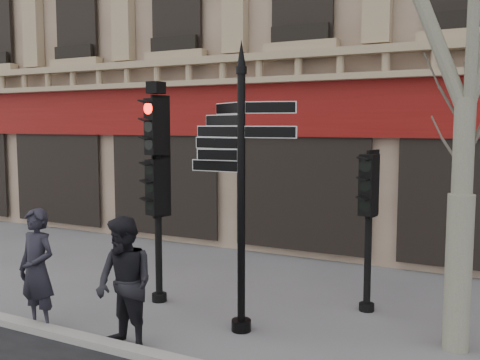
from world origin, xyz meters
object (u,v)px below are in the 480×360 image
object	(u,v)px
traffic_signal_secondary	(369,202)
pedestrian_b	(125,284)
fingerpost	(241,139)
traffic_signal_main	(157,165)
pedestrian_a	(37,270)

from	to	relation	value
traffic_signal_secondary	pedestrian_b	xyz separation A→B (m)	(-2.68, -3.22, -0.94)
fingerpost	traffic_signal_main	xyz separation A→B (m)	(-1.99, 0.57, -0.50)
traffic_signal_secondary	pedestrian_b	size ratio (longest dim) A/B	1.42
traffic_signal_main	traffic_signal_secondary	xyz separation A→B (m)	(3.52, 1.25, -0.61)
traffic_signal_secondary	pedestrian_a	size ratio (longest dim) A/B	1.42
pedestrian_a	pedestrian_b	world-z (taller)	pedestrian_b
pedestrian_a	pedestrian_b	bearing A→B (deg)	3.82
fingerpost	traffic_signal_secondary	distance (m)	2.62
traffic_signal_main	pedestrian_b	bearing A→B (deg)	-58.02
traffic_signal_main	pedestrian_a	distance (m)	2.68
pedestrian_b	traffic_signal_secondary	bearing A→B (deg)	63.48
traffic_signal_main	traffic_signal_secondary	distance (m)	3.78
fingerpost	pedestrian_a	world-z (taller)	fingerpost
traffic_signal_secondary	pedestrian_a	bearing A→B (deg)	-134.88
fingerpost	traffic_signal_secondary	bearing A→B (deg)	60.26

